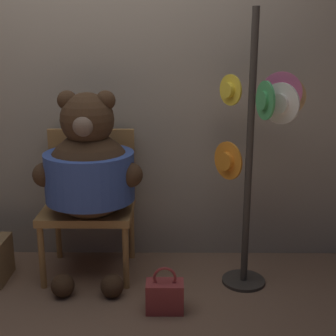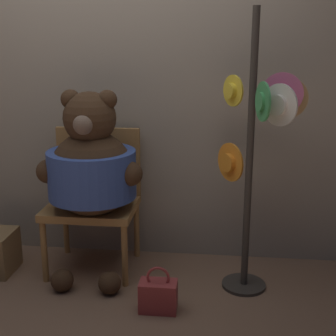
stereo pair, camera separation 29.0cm
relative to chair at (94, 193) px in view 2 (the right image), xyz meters
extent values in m
plane|color=brown|center=(0.06, -0.30, -0.52)|extent=(14.00, 14.00, 0.00)
cube|color=gray|center=(0.06, 0.26, 0.78)|extent=(8.00, 0.10, 2.60)
cylinder|color=#9E703D|center=(-0.27, -0.30, -0.31)|extent=(0.04, 0.04, 0.42)
cylinder|color=#9E703D|center=(0.27, -0.30, -0.31)|extent=(0.04, 0.04, 0.42)
cylinder|color=#9E703D|center=(-0.27, 0.13, -0.31)|extent=(0.04, 0.04, 0.42)
cylinder|color=#9E703D|center=(0.27, 0.13, -0.31)|extent=(0.04, 0.04, 0.42)
cube|color=#9E703D|center=(0.00, -0.09, -0.08)|extent=(0.59, 0.50, 0.05)
cube|color=#9E703D|center=(0.00, 0.15, 0.19)|extent=(0.59, 0.04, 0.48)
sphere|color=#3D2819|center=(0.04, -0.16, 0.19)|extent=(0.56, 0.56, 0.56)
cylinder|color=#334C99|center=(0.04, -0.16, 0.19)|extent=(0.57, 0.57, 0.31)
sphere|color=#3D2819|center=(0.04, -0.16, 0.55)|extent=(0.33, 0.33, 0.33)
sphere|color=#3D2819|center=(-0.08, -0.16, 0.66)|extent=(0.12, 0.12, 0.12)
sphere|color=#3D2819|center=(0.15, -0.16, 0.66)|extent=(0.12, 0.12, 0.12)
sphere|color=brown|center=(0.04, -0.30, 0.53)|extent=(0.12, 0.12, 0.12)
sphere|color=#3D2819|center=(-0.23, -0.23, 0.21)|extent=(0.16, 0.16, 0.16)
sphere|color=#3D2819|center=(0.30, -0.23, 0.21)|extent=(0.16, 0.16, 0.16)
sphere|color=#3D2819|center=(-0.12, -0.41, -0.45)|extent=(0.14, 0.14, 0.14)
sphere|color=#3D2819|center=(0.19, -0.41, -0.45)|extent=(0.14, 0.14, 0.14)
cylinder|color=#332D28|center=(1.03, -0.23, -0.51)|extent=(0.28, 0.28, 0.02)
cylinder|color=#332D28|center=(1.03, -0.23, 0.34)|extent=(0.04, 0.04, 1.72)
cylinder|color=silver|center=(1.17, -0.36, 0.67)|extent=(0.18, 0.17, 0.23)
cylinder|color=silver|center=(1.17, -0.36, 0.67)|extent=(0.12, 0.12, 0.11)
cylinder|color=yellow|center=(0.92, -0.07, 0.72)|extent=(0.12, 0.17, 0.19)
cylinder|color=yellow|center=(0.92, -0.07, 0.72)|extent=(0.12, 0.12, 0.09)
cylinder|color=#D16693|center=(1.19, -0.26, 0.72)|extent=(0.23, 0.07, 0.24)
cylinder|color=#D16693|center=(1.19, -0.26, 0.72)|extent=(0.12, 0.08, 0.11)
cylinder|color=orange|center=(0.92, -0.08, 0.27)|extent=(0.16, 0.21, 0.25)
cylinder|color=orange|center=(0.92, -0.08, 0.27)|extent=(0.13, 0.14, 0.12)
cylinder|color=#3D9351|center=(1.07, -0.39, 0.69)|extent=(0.07, 0.21, 0.22)
cylinder|color=#3D9351|center=(1.07, -0.39, 0.69)|extent=(0.07, 0.11, 0.10)
cylinder|color=tan|center=(1.22, -0.24, 0.70)|extent=(0.24, 0.02, 0.24)
cylinder|color=tan|center=(1.22, -0.24, 0.70)|extent=(0.12, 0.05, 0.11)
cube|color=maroon|center=(0.52, -0.57, -0.43)|extent=(0.22, 0.13, 0.18)
torus|color=maroon|center=(0.52, -0.57, -0.31)|extent=(0.14, 0.02, 0.14)
camera|label=1|loc=(0.55, -3.00, 1.01)|focal=50.00mm
camera|label=2|loc=(0.84, -2.98, 1.01)|focal=50.00mm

